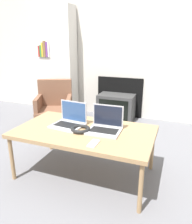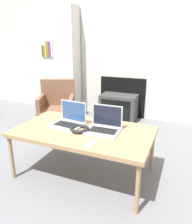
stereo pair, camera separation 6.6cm
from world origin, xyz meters
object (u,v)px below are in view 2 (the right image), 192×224
laptop_left (69,120)px  laptop_right (104,126)px  headphones (80,129)px  phone (91,143)px  tv (119,107)px  armchair (57,102)px

laptop_left → laptop_right: size_ratio=1.06×
laptop_left → headphones: (0.16, -0.10, -0.03)m
headphones → phone: size_ratio=1.32×
laptop_left → phone: bearing=-32.7°
tv → armchair: 1.01m
laptop_right → tv: (-0.35, 1.59, -0.31)m
headphones → armchair: (-1.05, 1.25, -0.17)m
phone → armchair: bearing=130.8°
laptop_left → armchair: (-0.89, 1.16, -0.20)m
phone → tv: (-0.35, 1.89, -0.26)m
laptop_right → phone: 0.30m
laptop_left → tv: 1.62m
headphones → armchair: bearing=129.9°
laptop_left → phone: laptop_left is taller
tv → phone: bearing=-79.5°
armchair → laptop_left: bearing=-76.7°
headphones → tv: size_ratio=0.31×
phone → tv: 1.94m
phone → laptop_left: bearing=141.1°
laptop_right → headphones: size_ratio=1.64×
headphones → laptop_left: bearing=149.4°
laptop_right → armchair: (-1.26, 1.16, -0.20)m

